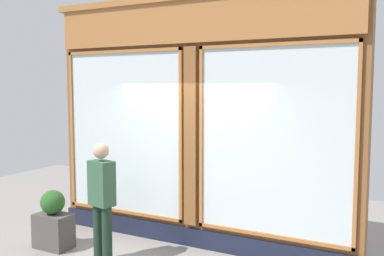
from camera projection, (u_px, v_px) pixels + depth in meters
shop_facade at (196, 121)px, 6.66m from camera, size 5.07×0.42×4.31m
pedestrian at (102, 197)px, 6.00m from camera, size 0.40×0.30×1.69m
planter_box at (54, 231)px, 6.62m from camera, size 0.56×0.36×0.53m
planter_shrub at (53, 202)px, 6.58m from camera, size 0.37×0.37×0.37m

